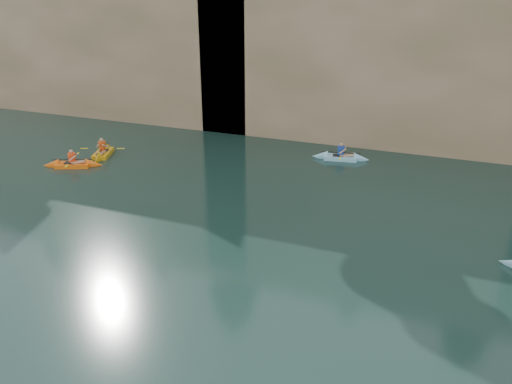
% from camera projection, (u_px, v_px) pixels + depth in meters
% --- Properties ---
extents(cliff, '(70.00, 16.00, 12.00)m').
position_uv_depth(cliff, '(386.00, 29.00, 34.26)').
color(cliff, tan).
rests_on(cliff, ground).
extents(cliff_slab_west, '(26.00, 2.40, 10.56)m').
position_uv_depth(cliff_slab_west, '(79.00, 39.00, 34.85)').
color(cliff_slab_west, tan).
rests_on(cliff_slab_west, ground).
extents(cliff_slab_center, '(24.00, 2.40, 11.40)m').
position_uv_depth(cliff_slab_center, '(404.00, 47.00, 27.36)').
color(cliff_slab_center, tan).
rests_on(cliff_slab_center, ground).
extents(sea_cave_west, '(4.50, 1.00, 4.00)m').
position_uv_depth(sea_cave_west, '(103.00, 90.00, 34.91)').
color(sea_cave_west, black).
rests_on(sea_cave_west, ground).
extents(sea_cave_center, '(3.50, 1.00, 3.20)m').
position_uv_depth(sea_cave_center, '(294.00, 113.00, 30.40)').
color(sea_cave_center, black).
rests_on(sea_cave_center, ground).
extents(kayaker_orange, '(3.11, 2.16, 1.17)m').
position_uv_depth(kayaker_orange, '(73.00, 164.00, 26.15)').
color(kayaker_orange, orange).
rests_on(kayaker_orange, ground).
extents(kayaker_yellow, '(2.34, 3.13, 1.26)m').
position_uv_depth(kayaker_yellow, '(103.00, 153.00, 27.85)').
color(kayaker_yellow, gold).
rests_on(kayaker_yellow, ground).
extents(kayaker_ltblue_mid, '(3.18, 2.32, 1.18)m').
position_uv_depth(kayaker_ltblue_mid, '(341.00, 157.00, 27.22)').
color(kayaker_ltblue_mid, '#8DD5ED').
rests_on(kayaker_ltblue_mid, ground).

